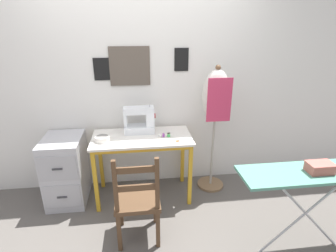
% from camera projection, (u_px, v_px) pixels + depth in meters
% --- Properties ---
extents(ground_plane, '(14.00, 14.00, 0.00)m').
position_uv_depth(ground_plane, '(145.00, 209.00, 2.87)').
color(ground_plane, '#5B5651').
extents(wall_back, '(10.00, 0.07, 2.55)m').
position_uv_depth(wall_back, '(139.00, 83.00, 2.97)').
color(wall_back, silver).
rests_on(wall_back, ground_plane).
extents(sewing_table, '(1.08, 0.54, 0.75)m').
position_uv_depth(sewing_table, '(142.00, 145.00, 2.87)').
color(sewing_table, silver).
rests_on(sewing_table, ground_plane).
extents(sewing_machine, '(0.35, 0.18, 0.32)m').
position_uv_depth(sewing_machine, '(141.00, 120.00, 2.92)').
color(sewing_machine, white).
rests_on(sewing_machine, sewing_table).
extents(fabric_bowl, '(0.16, 0.16, 0.06)m').
position_uv_depth(fabric_bowl, '(102.00, 139.00, 2.73)').
color(fabric_bowl, silver).
rests_on(fabric_bowl, sewing_table).
extents(scissors, '(0.13, 0.11, 0.01)m').
position_uv_depth(scissors, '(179.00, 140.00, 2.75)').
color(scissors, silver).
rests_on(scissors, sewing_table).
extents(thread_spool_near_machine, '(0.04, 0.04, 0.04)m').
position_uv_depth(thread_spool_near_machine, '(160.00, 136.00, 2.83)').
color(thread_spool_near_machine, silver).
rests_on(thread_spool_near_machine, sewing_table).
extents(thread_spool_mid_table, '(0.03, 0.03, 0.04)m').
position_uv_depth(thread_spool_mid_table, '(164.00, 135.00, 2.83)').
color(thread_spool_mid_table, purple).
rests_on(thread_spool_mid_table, sewing_table).
extents(thread_spool_far_edge, '(0.04, 0.04, 0.04)m').
position_uv_depth(thread_spool_far_edge, '(169.00, 135.00, 2.84)').
color(thread_spool_far_edge, green).
rests_on(thread_spool_far_edge, sewing_table).
extents(wooden_chair, '(0.40, 0.38, 0.91)m').
position_uv_depth(wooden_chair, '(137.00, 200.00, 2.34)').
color(wooden_chair, '#513823').
rests_on(wooden_chair, ground_plane).
extents(filing_cabinet, '(0.41, 0.55, 0.76)m').
position_uv_depth(filing_cabinet, '(66.00, 170.00, 2.92)').
color(filing_cabinet, '#B7B7BC').
rests_on(filing_cabinet, ground_plane).
extents(dress_form, '(0.32, 0.32, 1.50)m').
position_uv_depth(dress_form, '(216.00, 103.00, 2.91)').
color(dress_form, '#846647').
rests_on(dress_form, ground_plane).
extents(ironing_board, '(1.22, 0.34, 0.81)m').
position_uv_depth(ironing_board, '(314.00, 176.00, 2.10)').
color(ironing_board, '#518E7A').
rests_on(ironing_board, ground_plane).
extents(storage_box, '(0.20, 0.13, 0.08)m').
position_uv_depth(storage_box, '(320.00, 167.00, 2.05)').
color(storage_box, '#AD564C').
rests_on(storage_box, ironing_board).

